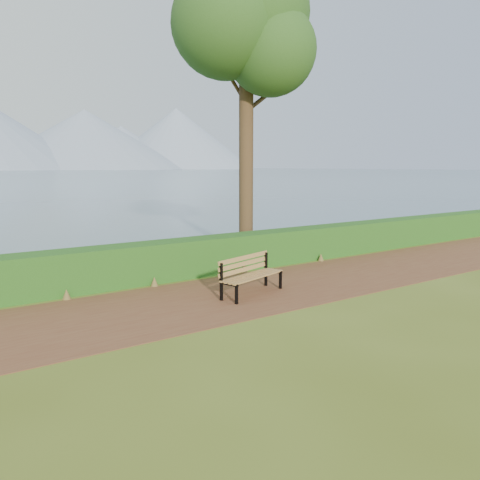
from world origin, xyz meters
TOP-DOWN VIEW (x-y plane):
  - ground at (0.00, 0.00)m, footprint 140.00×140.00m
  - path at (0.00, 0.30)m, footprint 40.00×3.40m
  - hedge at (0.00, 2.60)m, footprint 32.00×0.85m
  - bench at (0.45, 0.17)m, footprint 1.85×1.01m
  - tree at (2.97, 3.98)m, footprint 5.00×4.09m

SIDE VIEW (x-z plane):
  - ground at x=0.00m, z-range 0.00..0.00m
  - path at x=0.00m, z-range 0.00..0.01m
  - hedge at x=0.00m, z-range 0.00..1.00m
  - bench at x=0.45m, z-range 0.07..0.96m
  - tree at x=2.97m, z-range 2.38..12.16m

